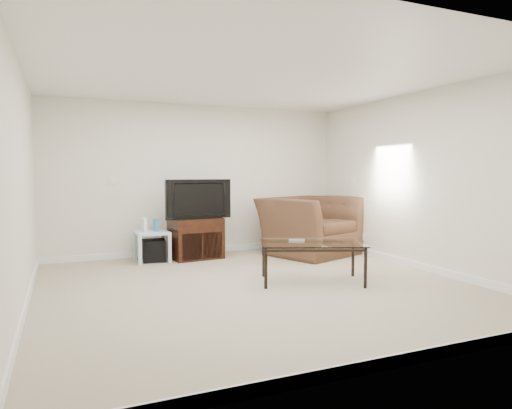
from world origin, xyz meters
name	(u,v)px	position (x,y,z in m)	size (l,w,h in m)	color
floor	(257,287)	(0.00, 0.00, 0.00)	(5.00, 5.00, 0.00)	tan
ceiling	(257,76)	(0.00, 0.00, 2.50)	(5.00, 5.00, 0.00)	white
wall_back	(199,180)	(0.00, 2.50, 1.25)	(5.00, 0.02, 2.50)	silver
wall_left	(20,185)	(-2.50, 0.00, 1.25)	(0.02, 5.00, 2.50)	silver
wall_right	(421,181)	(2.50, 0.00, 1.25)	(0.02, 5.00, 2.50)	silver
plate_back	(112,180)	(-1.40, 2.49, 1.25)	(0.12, 0.02, 0.12)	white
plate_right_switch	(353,180)	(2.49, 1.60, 1.25)	(0.02, 0.09, 0.13)	white
plate_right_outlet	(363,237)	(2.49, 1.30, 0.30)	(0.02, 0.08, 0.12)	white
tv_stand	(196,238)	(-0.18, 2.05, 0.32)	(0.78, 0.54, 0.65)	black
dvd_player	(197,225)	(-0.18, 2.01, 0.54)	(0.39, 0.28, 0.06)	black
television	(196,199)	(-0.18, 2.02, 0.96)	(1.00, 0.20, 0.62)	black
side_table	(152,246)	(-0.88, 2.05, 0.24)	(0.49, 0.49, 0.47)	silver
subwoofer	(154,251)	(-0.85, 2.07, 0.17)	(0.34, 0.34, 0.34)	black
game_console	(144,225)	(-0.99, 2.03, 0.58)	(0.05, 0.16, 0.22)	white
game_case	(156,225)	(-0.82, 2.03, 0.56)	(0.05, 0.14, 0.19)	#337FCC
recliner	(311,216)	(1.71, 1.69, 0.64)	(1.48, 0.96, 1.29)	brown
coffee_table	(312,262)	(0.72, -0.06, 0.25)	(1.27, 0.72, 0.50)	black
remote	(297,240)	(0.61, 0.13, 0.51)	(0.20, 0.06, 0.02)	#B2B2B7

